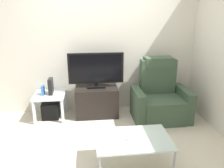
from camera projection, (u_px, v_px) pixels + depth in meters
The scene contains 11 objects.
ground_plane at pixel (104, 137), 3.46m from camera, with size 6.40×6.40×0.00m, color beige.
wall_back at pixel (98, 43), 4.12m from camera, with size 6.40×0.06×2.60m, color beige.
tv_stand at pixel (97, 101), 4.14m from camera, with size 0.77×0.50×0.54m.
television at pixel (96, 69), 3.97m from camera, with size 0.99×0.20×0.63m.
recliner_armchair at pixel (160, 98), 4.01m from camera, with size 0.98×0.78×1.08m.
side_table at pixel (50, 98), 3.99m from camera, with size 0.54×0.54×0.46m.
subwoofer_box at pixel (51, 110), 4.06m from camera, with size 0.29×0.29×0.29m, color black.
book_upright at pixel (43, 90), 3.91m from camera, with size 0.04×0.13×0.17m, color #3366B2.
game_console at pixel (51, 86), 3.93m from camera, with size 0.07×0.20×0.28m, color black.
coffee_table at pixel (133, 140), 2.67m from camera, with size 0.90×0.60×0.41m.
cell_phone at pixel (130, 137), 2.67m from camera, with size 0.07×0.15×0.01m, color #B7B7BC.
Camera 1 is at (-0.22, -3.03, 1.85)m, focal length 35.65 mm.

